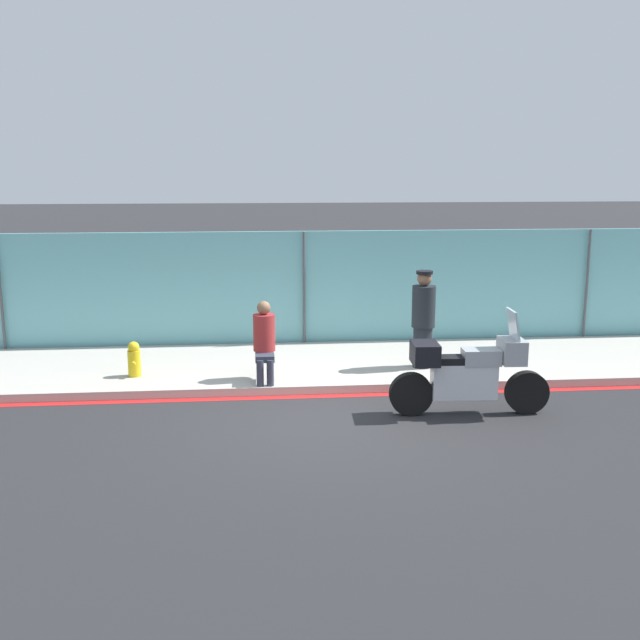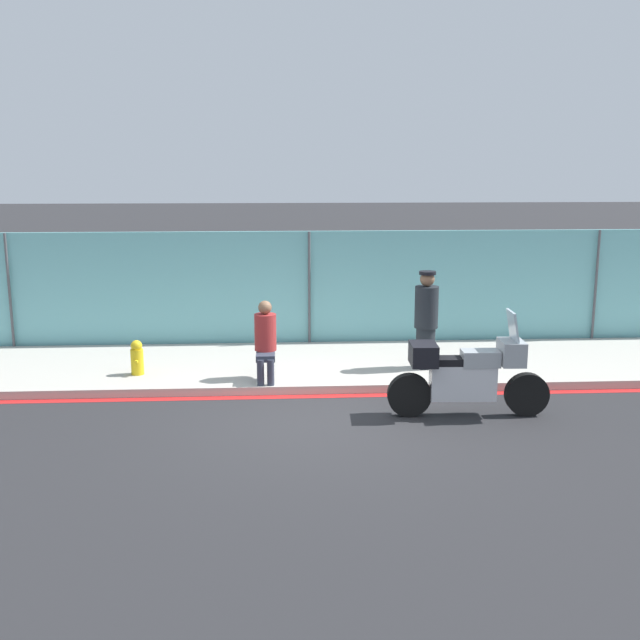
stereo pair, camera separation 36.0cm
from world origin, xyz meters
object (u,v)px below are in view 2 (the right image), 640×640
(motorcycle, at_px, (467,374))
(fire_hydrant, at_px, (137,358))
(officer_standing, at_px, (426,319))
(person_seated_on_curb, at_px, (265,336))

(motorcycle, xyz_separation_m, fire_hydrant, (-4.91, 1.95, -0.20))
(motorcycle, height_order, fire_hydrant, motorcycle)
(officer_standing, relative_size, fire_hydrant, 2.87)
(person_seated_on_curb, distance_m, fire_hydrant, 2.16)
(motorcycle, xyz_separation_m, officer_standing, (-0.17, 2.07, 0.35))
(person_seated_on_curb, bearing_deg, motorcycle, -28.77)
(motorcycle, bearing_deg, fire_hydrant, 160.94)
(officer_standing, xyz_separation_m, fire_hydrant, (-4.74, -0.12, -0.55))
(officer_standing, height_order, person_seated_on_curb, officer_standing)
(motorcycle, bearing_deg, officer_standing, 97.35)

